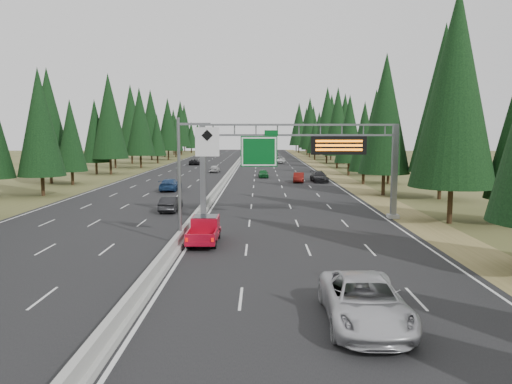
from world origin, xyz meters
The scene contains 19 objects.
road centered at (0.00, 80.00, 0.04)m, with size 32.00×260.00×0.08m, color black.
shoulder_right centered at (17.80, 80.00, 0.03)m, with size 3.60×260.00×0.06m, color olive.
shoulder_left centered at (-17.80, 80.00, 0.03)m, with size 3.60×260.00×0.06m, color #454922.
median_barrier centered at (0.00, 80.00, 0.41)m, with size 0.70×260.00×0.85m.
sign_gantry centered at (8.92, 34.88, 5.27)m, with size 16.75×0.98×7.80m.
hov_sign_pole centered at (0.58, 24.97, 4.72)m, with size 2.80×0.50×8.00m.
tree_row_right centered at (22.06, 79.50, 9.30)m, with size 12.01×242.95×18.66m.
tree_row_left centered at (-22.22, 72.14, 9.49)m, with size 11.99×240.29×18.83m.
silver_minivan centered at (8.93, 11.67, 0.95)m, with size 2.88×6.24×1.73m, color silver.
red_pickup centered at (1.50, 25.66, 0.99)m, with size 1.80×5.03×1.64m.
car_ahead_green centered at (5.65, 73.23, 0.72)m, with size 1.51×3.76×1.28m, color #145B27.
car_ahead_dkred centered at (10.70, 65.59, 0.78)m, with size 1.47×4.22×1.39m, color #62110E.
car_ahead_dkgrey centered at (13.70, 65.99, 0.83)m, with size 2.09×5.15×1.49m, color black.
car_ahead_white centered at (9.82, 112.64, 0.81)m, with size 2.44×5.28×1.47m, color silver.
car_ahead_far centered at (4.66, 127.17, 0.72)m, with size 1.51×3.75×1.28m, color black.
car_onc_near centered at (-2.98, 38.43, 0.76)m, with size 1.45×4.16×1.37m, color black.
car_onc_blue centered at (-5.97, 54.84, 0.82)m, with size 2.09×5.13×1.49m, color navy.
car_onc_white centered at (-3.03, 83.79, 0.75)m, with size 1.58×3.92×1.34m, color #B4B4B4.
car_onc_far centered at (-9.45, 105.66, 0.76)m, with size 2.26×4.90×1.36m, color black.
Camera 1 is at (5.06, -6.15, 7.11)m, focal length 35.00 mm.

